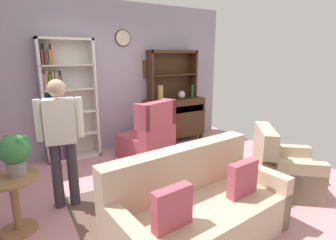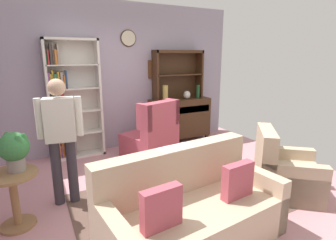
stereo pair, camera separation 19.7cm
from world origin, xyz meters
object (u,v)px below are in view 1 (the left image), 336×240
(armchair_floral, at_px, (282,171))
(sideboard, at_px, (175,118))
(plant_stand, at_px, (15,198))
(sideboard_hutch, at_px, (172,68))
(wingback_chair, at_px, (149,137))
(bookshelf, at_px, (64,103))
(vase_round, at_px, (182,95))
(coffee_table, at_px, (153,178))
(potted_plant_large, at_px, (15,152))
(bottle_wine, at_px, (192,91))
(person_reading, at_px, (61,135))
(couch_floral, at_px, (197,211))
(vase_tall, at_px, (160,93))
(book_stack, at_px, (146,170))

(armchair_floral, bearing_deg, sideboard, 91.79)
(plant_stand, bearing_deg, armchair_floral, -15.02)
(sideboard_hutch, bearing_deg, wingback_chair, -141.98)
(bookshelf, height_order, vase_round, bookshelf)
(wingback_chair, relative_size, coffee_table, 1.31)
(bookshelf, relative_size, potted_plant_large, 4.96)
(sideboard, xyz_separation_m, wingback_chair, (-0.92, -0.61, -0.13))
(wingback_chair, xyz_separation_m, potted_plant_large, (-2.08, -1.13, 0.49))
(vase_round, bearing_deg, bookshelf, 176.32)
(bottle_wine, distance_m, person_reading, 3.25)
(sideboard_hutch, bearing_deg, couch_floral, -117.12)
(bookshelf, height_order, vase_tall, bookshelf)
(potted_plant_large, relative_size, person_reading, 0.27)
(vase_round, xyz_separation_m, couch_floral, (-1.64, -2.77, -0.69))
(vase_round, distance_m, bottle_wine, 0.27)
(bookshelf, height_order, plant_stand, bookshelf)
(wingback_chair, height_order, person_reading, person_reading)
(sideboard, height_order, bottle_wine, bottle_wine)
(bookshelf, bearing_deg, sideboard_hutch, 0.68)
(bookshelf, bearing_deg, potted_plant_large, -113.78)
(plant_stand, height_order, book_stack, plant_stand)
(vase_tall, relative_size, wingback_chair, 0.30)
(couch_floral, distance_m, person_reading, 1.77)
(bookshelf, bearing_deg, wingback_chair, -28.65)
(couch_floral, relative_size, book_stack, 10.45)
(sideboard_hutch, relative_size, couch_floral, 0.59)
(coffee_table, height_order, book_stack, book_stack)
(plant_stand, relative_size, potted_plant_large, 1.47)
(armchair_floral, height_order, potted_plant_large, potted_plant_large)
(sideboard, bearing_deg, vase_round, -27.17)
(couch_floral, bearing_deg, book_stack, 101.09)
(sideboard, relative_size, wingback_chair, 1.24)
(wingback_chair, relative_size, book_stack, 5.85)
(wingback_chair, bearing_deg, person_reading, -150.44)
(vase_tall, relative_size, bottle_wine, 1.10)
(armchair_floral, bearing_deg, bookshelf, 130.04)
(bookshelf, xyz_separation_m, vase_tall, (1.81, -0.16, 0.07))
(person_reading, bearing_deg, sideboard_hutch, 32.86)
(sideboard_hutch, relative_size, potted_plant_large, 2.60)
(bookshelf, bearing_deg, bottle_wine, -3.81)
(sideboard_hutch, height_order, book_stack, sideboard_hutch)
(bottle_wine, distance_m, wingback_chair, 1.57)
(bottle_wine, height_order, plant_stand, bottle_wine)
(bookshelf, xyz_separation_m, person_reading, (-0.32, -1.60, -0.10))
(vase_tall, bearing_deg, couch_floral, -112.10)
(bookshelf, xyz_separation_m, couch_floral, (0.69, -2.92, -0.70))
(sideboard_hutch, xyz_separation_m, armchair_floral, (0.08, -2.74, -1.27))
(wingback_chair, relative_size, person_reading, 0.67)
(coffee_table, bearing_deg, wingback_chair, 64.95)
(couch_floral, relative_size, person_reading, 1.20)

